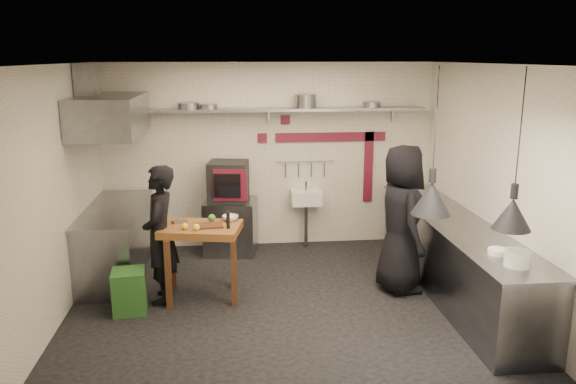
{
  "coord_description": "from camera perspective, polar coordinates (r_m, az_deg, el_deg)",
  "views": [
    {
      "loc": [
        -0.58,
        -6.33,
        2.89
      ],
      "look_at": [
        0.11,
        0.3,
        1.27
      ],
      "focal_mm": 35.0,
      "sensor_mm": 36.0,
      "label": 1
    }
  ],
  "objects": [
    {
      "name": "red_tile_b",
      "position": [
        8.51,
        -2.63,
        5.5
      ],
      "size": [
        0.14,
        0.02,
        0.14
      ],
      "primitive_type": "cube",
      "color": "maroon",
      "rests_on": "wall_back"
    },
    {
      "name": "back_shelf",
      "position": [
        8.3,
        -1.9,
        8.36
      ],
      "size": [
        4.6,
        0.34,
        0.04
      ],
      "primitive_type": "cube",
      "color": "slate",
      "rests_on": "wall_back"
    },
    {
      "name": "combi_oven",
      "position": [
        8.32,
        -6.07,
        1.12
      ],
      "size": [
        0.63,
        0.6,
        0.58
      ],
      "primitive_type": "cube",
      "rotation": [
        0.0,
        0.0,
        -0.15
      ],
      "color": "black",
      "rests_on": "oven_stand"
    },
    {
      "name": "red_band_horiz",
      "position": [
        8.63,
        4.38,
        5.59
      ],
      "size": [
        1.7,
        0.02,
        0.14
      ],
      "primitive_type": "cube",
      "color": "maroon",
      "rests_on": "wall_back"
    },
    {
      "name": "wall_right",
      "position": [
        7.19,
        19.6,
        0.93
      ],
      "size": [
        0.04,
        4.2,
        2.8
      ],
      "primitive_type": "cube",
      "color": "silver",
      "rests_on": "floor"
    },
    {
      "name": "wall_front",
      "position": [
        4.52,
        1.79,
        -5.56
      ],
      "size": [
        5.0,
        0.04,
        2.8
      ],
      "primitive_type": "cube",
      "color": "silver",
      "rests_on": "floor"
    },
    {
      "name": "shelf_bracket_left",
      "position": [
        8.54,
        -14.89,
        7.39
      ],
      "size": [
        0.04,
        0.06,
        0.24
      ],
      "primitive_type": "cube",
      "color": "slate",
      "rests_on": "wall_back"
    },
    {
      "name": "heat_lamp_near",
      "position": [
        5.66,
        14.68,
        4.92
      ],
      "size": [
        0.44,
        0.44,
        1.46
      ],
      "primitive_type": null,
      "rotation": [
        0.0,
        0.0,
        -0.12
      ],
      "color": "black",
      "rests_on": "ceiling"
    },
    {
      "name": "hood_duct",
      "position": [
        7.59,
        -19.72,
        10.34
      ],
      "size": [
        0.28,
        0.28,
        0.5
      ],
      "primitive_type": "cube",
      "color": "slate",
      "rests_on": "ceiling"
    },
    {
      "name": "bowl",
      "position": [
        6.93,
        -5.88,
        -2.64
      ],
      "size": [
        0.25,
        0.25,
        0.06
      ],
      "primitive_type": "imported",
      "rotation": [
        0.0,
        0.0,
        0.35
      ],
      "color": "silver",
      "rests_on": "prep_table"
    },
    {
      "name": "red_tile_a",
      "position": [
        8.5,
        -0.27,
        7.34
      ],
      "size": [
        0.14,
        0.02,
        0.14
      ],
      "primitive_type": "cube",
      "color": "maroon",
      "rests_on": "wall_back"
    },
    {
      "name": "pan_far_left",
      "position": [
        8.3,
        -10.07,
        8.61
      ],
      "size": [
        0.31,
        0.31,
        0.09
      ],
      "primitive_type": "cylinder",
      "rotation": [
        0.0,
        0.0,
        -0.03
      ],
      "color": "slate",
      "rests_on": "back_shelf"
    },
    {
      "name": "red_band_vert",
      "position": [
        8.83,
        8.16,
        2.52
      ],
      "size": [
        0.14,
        0.02,
        1.1
      ],
      "primitive_type": "cube",
      "color": "maroon",
      "rests_on": "wall_back"
    },
    {
      "name": "oven_stand",
      "position": [
        8.48,
        -5.82,
        -3.47
      ],
      "size": [
        0.83,
        0.77,
        0.8
      ],
      "primitive_type": "cube",
      "rotation": [
        0.0,
        0.0,
        -0.15
      ],
      "color": "slate",
      "rests_on": "floor"
    },
    {
      "name": "stock_pot",
      "position": [
        8.35,
        1.81,
        9.22
      ],
      "size": [
        0.4,
        0.4,
        0.2
      ],
      "primitive_type": "cylinder",
      "rotation": [
        0.0,
        0.0,
        0.3
      ],
      "color": "slate",
      "rests_on": "back_shelf"
    },
    {
      "name": "wall_back",
      "position": [
        8.58,
        -1.95,
        3.68
      ],
      "size": [
        5.0,
        0.04,
        2.8
      ],
      "primitive_type": "cube",
      "color": "silver",
      "rests_on": "floor"
    },
    {
      "name": "shelf_bracket_mid",
      "position": [
        8.46,
        -1.97,
        7.78
      ],
      "size": [
        0.04,
        0.06,
        0.24
      ],
      "primitive_type": "cube",
      "color": "slate",
      "rests_on": "wall_back"
    },
    {
      "name": "floor",
      "position": [
        6.98,
        -0.63,
        -10.77
      ],
      "size": [
        5.0,
        5.0,
        0.0
      ],
      "primitive_type": "plane",
      "color": "black",
      "rests_on": "ground"
    },
    {
      "name": "prep_table",
      "position": [
        6.92,
        -8.71,
        -7.04
      ],
      "size": [
        1.02,
        0.8,
        0.92
      ],
      "primitive_type": null,
      "rotation": [
        0.0,
        0.0,
        -0.19
      ],
      "color": "brown",
      "rests_on": "floor"
    },
    {
      "name": "oven_door",
      "position": [
        8.05,
        -5.89,
        0.69
      ],
      "size": [
        0.48,
        0.1,
        0.46
      ],
      "primitive_type": "cube",
      "rotation": [
        0.0,
        0.0,
        -0.15
      ],
      "color": "maroon",
      "rests_on": "combi_oven"
    },
    {
      "name": "small_bowl_right",
      "position": [
        6.11,
        20.57,
        -5.68
      ],
      "size": [
        0.22,
        0.22,
        0.05
      ],
      "primitive_type": "cylinder",
      "rotation": [
        0.0,
        0.0,
        -0.08
      ],
      "color": "silver",
      "rests_on": "counter_right_top"
    },
    {
      "name": "extractor_hood",
      "position": [
        7.57,
        -17.62,
        7.45
      ],
      "size": [
        0.78,
        1.6,
        0.5
      ],
      "primitive_type": "cube",
      "color": "slate",
      "rests_on": "ceiling"
    },
    {
      "name": "pan_right",
      "position": [
        8.54,
        8.5,
        8.77
      ],
      "size": [
        0.34,
        0.34,
        0.08
      ],
      "primitive_type": "cylinder",
      "rotation": [
        0.0,
        0.0,
        -0.4
      ],
      "color": "slate",
      "rests_on": "back_shelf"
    },
    {
      "name": "counter_right_top",
      "position": [
        7.17,
        16.76,
        -2.9
      ],
      "size": [
        0.76,
        3.9,
        0.03
      ],
      "primitive_type": "cube",
      "color": "slate",
      "rests_on": "counter_right"
    },
    {
      "name": "hand_sink",
      "position": [
        8.59,
        1.83,
        -0.54
      ],
      "size": [
        0.46,
        0.34,
        0.22
      ],
      "primitive_type": "cube",
      "color": "silver",
      "rests_on": "wall_back"
    },
    {
      "name": "lemon_b",
      "position": [
        6.59,
        -9.3,
        -3.54
      ],
      "size": [
        0.09,
        0.09,
        0.08
      ],
      "primitive_type": "sphere",
      "rotation": [
        0.0,
        0.0,
        -0.09
      ],
      "color": "yellow",
      "rests_on": "prep_table"
    },
    {
      "name": "sink_tap",
      "position": [
        8.54,
        1.84,
        0.63
      ],
      "size": [
        0.03,
        0.03,
        0.14
      ],
      "primitive_type": "cylinder",
      "color": "slate",
      "rests_on": "hand_sink"
    },
    {
      "name": "pepper_mill",
      "position": [
        6.6,
        -6.1,
        -2.86
      ],
      "size": [
        0.05,
        0.05,
        0.2
      ],
      "primitive_type": "cylinder",
      "rotation": [
        0.0,
        0.0,
        -0.11
      ],
      "color": "black",
      "rests_on": "prep_table"
    },
    {
      "name": "veg_ball",
      "position": [
        6.89,
        -7.76,
        -2.62
      ],
      "size": [
        0.11,
        0.11,
        0.09
      ],
      "primitive_type": "sphere",
      "rotation": [
        0.0,
        0.0,
        0.21
      ],
      "color": "#478237",
      "rests_on": "prep_table"
    },
    {
      "name": "counter_left",
      "position": [
        7.93,
        -17.1,
        -4.86
      ],
      "size": [
        0.7,
        1.9,
        0.9
      ],
      "primitive_type": "cube",
      "color": "slate",
      "rests_on": "floor"
    },
    {
      "name": "chef_left",
      "position": [
        6.82,
        -12.88,
        -4.25
      ],
      "size": [
        0.44,
        0.63,
        1.66
      ],
      "primitive_type": "imported",
      "rotation": [
        0.0,
        0.0,
        -1.64
      ],
      "color": "black",
      "rests_on": "floor"
    },
    {
      "name": "shelf_bracket_right",
      "position": [
        8.8,
        10.59,
        7.79
      ],
      "size": [
        0.04,
        0.06,
        0.24
      ],
      "primitive_type": "cube",
      "color": "slate",
      "rests_on": "wall_back"
    },
    {
      "name": "plate_stack",
      "position": [
        5.81,
        22.28,
        -6.27
      ],
      "size": [
        0.31,
        0.31,
        0.15
      ],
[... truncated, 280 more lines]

